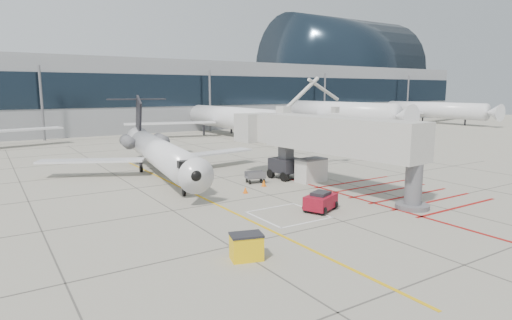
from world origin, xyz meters
TOP-DOWN VIEW (x-y plane):
  - ground_plane at (0.00, 0.00)m, footprint 260.00×260.00m
  - regional_jet at (-4.77, 13.84)m, footprint 25.89×30.76m
  - jet_bridge at (5.51, 2.33)m, footprint 11.19×20.57m
  - pushback_tug at (0.42, -1.42)m, footprint 2.77×2.30m
  - spill_bin at (-8.19, -5.91)m, footprint 1.71×1.38m
  - baggage_cart at (1.47, 8.39)m, footprint 1.87×1.41m
  - ground_power_unit at (5.96, 6.18)m, footprint 2.74×1.73m
  - cone_nose at (-1.26, 5.60)m, footprint 0.38×0.38m
  - cone_side at (1.33, 6.85)m, footprint 0.41×0.41m
  - terminal_building at (10.00, 70.00)m, footprint 180.00×28.00m
  - terminal_glass_band at (10.00, 55.95)m, footprint 180.00×0.10m
  - terminal_dome at (70.00, 70.00)m, footprint 40.00×28.00m
  - bg_aircraft_c at (18.49, 46.00)m, footprint 34.57×38.42m
  - bg_aircraft_d at (43.51, 46.00)m, footprint 38.37×42.63m
  - bg_aircraft_e at (75.80, 46.00)m, footprint 34.61×38.45m

SIDE VIEW (x-z plane):
  - ground_plane at x=0.00m, z-range 0.00..0.00m
  - cone_nose at x=-1.26m, z-range 0.00..0.52m
  - cone_side at x=1.33m, z-range 0.00..0.57m
  - baggage_cart at x=1.47m, z-range 0.00..1.06m
  - spill_bin at x=-8.19m, z-range 0.00..1.29m
  - pushback_tug at x=0.42m, z-range 0.00..1.39m
  - ground_power_unit at x=5.96m, z-range 0.00..2.09m
  - regional_jet at x=-4.77m, z-range 0.00..7.30m
  - jet_bridge at x=5.51m, z-range 0.00..7.91m
  - bg_aircraft_c at x=18.49m, z-range 0.00..11.52m
  - bg_aircraft_e at x=75.80m, z-range 0.00..11.54m
  - bg_aircraft_d at x=43.51m, z-range 0.00..12.79m
  - terminal_building at x=10.00m, z-range 0.00..14.00m
  - terminal_glass_band at x=10.00m, z-range 5.00..11.00m
  - terminal_dome at x=70.00m, z-range 0.00..28.00m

